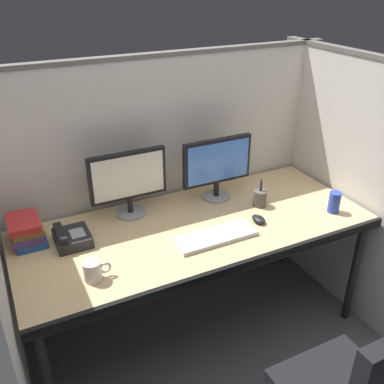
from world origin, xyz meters
name	(u,v)px	position (x,y,z in m)	size (l,w,h in m)	color
ground_plane	(220,363)	(0.00, 0.00, 0.00)	(8.00, 8.00, 0.00)	#4C5156
cubicle_partition_rear	(163,184)	(0.00, 0.74, 0.79)	(2.21, 0.06, 1.57)	beige
cubicle_partition_right	(350,187)	(0.99, 0.20, 0.79)	(0.06, 1.41, 1.57)	beige
desk	(197,234)	(0.00, 0.29, 0.69)	(1.90, 0.80, 0.74)	tan
monitor_left	(128,179)	(-0.27, 0.57, 0.96)	(0.43, 0.17, 0.37)	gray
monitor_right	(217,165)	(0.25, 0.53, 0.96)	(0.43, 0.17, 0.37)	gray
keyboard_main	(215,237)	(0.03, 0.14, 0.75)	(0.43, 0.15, 0.02)	silver
computer_mouse	(259,219)	(0.32, 0.18, 0.76)	(0.06, 0.10, 0.04)	black
coffee_mug	(93,271)	(-0.61, 0.10, 0.79)	(0.13, 0.08, 0.09)	silver
desk_phone	(71,238)	(-0.64, 0.43, 0.77)	(0.17, 0.19, 0.09)	black
pen_cup	(260,198)	(0.43, 0.33, 0.79)	(0.08, 0.08, 0.17)	#4C4742
book_stack	(26,230)	(-0.83, 0.55, 0.81)	(0.17, 0.23, 0.13)	#1E478C
soda_can	(334,202)	(0.76, 0.09, 0.80)	(0.07, 0.07, 0.12)	#263FB2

